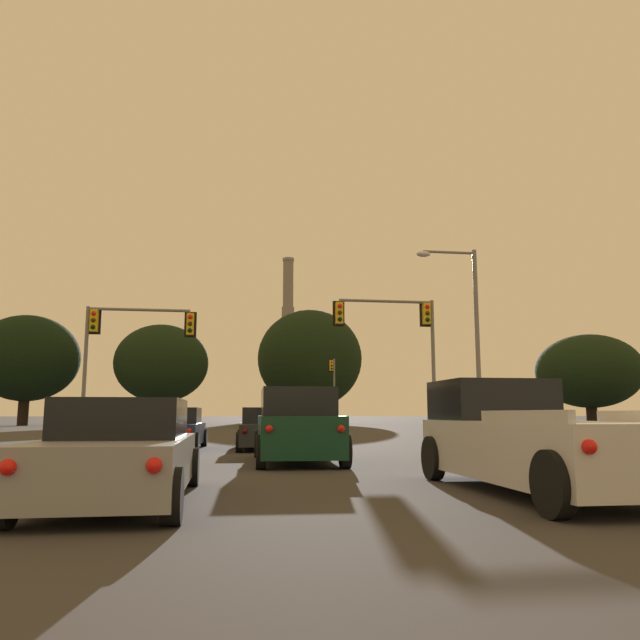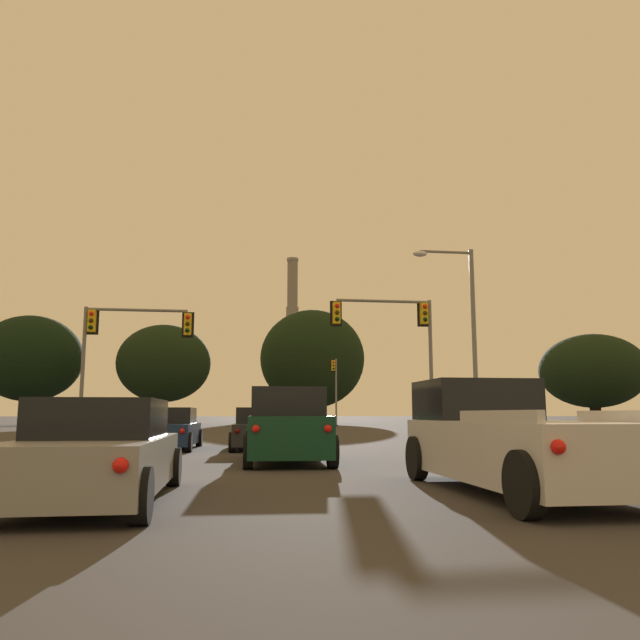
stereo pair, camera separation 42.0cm
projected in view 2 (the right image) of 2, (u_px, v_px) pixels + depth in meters
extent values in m
cube|color=gray|center=(97.00, 464.00, 8.66)|extent=(1.81, 4.60, 0.70)
cube|color=black|center=(102.00, 418.00, 8.98)|extent=(1.63, 2.20, 0.55)
cylinder|color=black|center=(66.00, 468.00, 10.38)|extent=(0.22, 0.64, 0.64)
cylinder|color=black|center=(174.00, 467.00, 10.61)|extent=(0.22, 0.64, 0.64)
cylinder|color=black|center=(141.00, 496.00, 6.89)|extent=(0.22, 0.64, 0.64)
sphere|color=red|center=(120.00, 466.00, 6.51)|extent=(0.17, 0.17, 0.17)
cube|color=silver|center=(519.00, 450.00, 9.58)|extent=(2.02, 5.41, 0.88)
cube|color=black|center=(474.00, 400.00, 11.42)|extent=(1.85, 1.81, 0.72)
cube|color=silver|center=(497.00, 416.00, 8.18)|extent=(0.11, 2.43, 0.16)
cube|color=silver|center=(629.00, 416.00, 8.42)|extent=(0.11, 2.43, 0.16)
cylinder|color=black|center=(417.00, 458.00, 11.57)|extent=(0.22, 0.80, 0.80)
cylinder|color=black|center=(517.00, 457.00, 11.83)|extent=(0.22, 0.80, 0.80)
cylinder|color=black|center=(525.00, 484.00, 7.26)|extent=(0.22, 0.80, 0.80)
sphere|color=red|center=(558.00, 447.00, 6.83)|extent=(0.17, 0.17, 0.17)
cube|color=navy|center=(169.00, 434.00, 21.60)|extent=(1.96, 4.66, 0.70)
cube|color=black|center=(170.00, 416.00, 21.92)|extent=(1.70, 2.26, 0.55)
cylinder|color=black|center=(152.00, 438.00, 23.35)|extent=(0.24, 0.65, 0.64)
cylinder|color=black|center=(199.00, 438.00, 23.53)|extent=(0.24, 0.65, 0.64)
cylinder|color=black|center=(132.00, 442.00, 19.62)|extent=(0.24, 0.65, 0.64)
cylinder|color=black|center=(188.00, 442.00, 19.79)|extent=(0.24, 0.65, 0.64)
sphere|color=red|center=(135.00, 431.00, 19.27)|extent=(0.17, 0.17, 0.17)
sphere|color=red|center=(182.00, 431.00, 19.42)|extent=(0.17, 0.17, 0.17)
cube|color=#232328|center=(260.00, 434.00, 21.69)|extent=(1.94, 4.65, 0.70)
cube|color=black|center=(260.00, 416.00, 22.01)|extent=(1.68, 2.25, 0.55)
cylinder|color=black|center=(235.00, 438.00, 23.44)|extent=(0.24, 0.65, 0.64)
cylinder|color=black|center=(282.00, 438.00, 23.62)|extent=(0.24, 0.65, 0.64)
cylinder|color=black|center=(232.00, 442.00, 19.70)|extent=(0.24, 0.65, 0.64)
cylinder|color=black|center=(288.00, 442.00, 19.89)|extent=(0.24, 0.65, 0.64)
sphere|color=#500705|center=(237.00, 431.00, 19.36)|extent=(0.17, 0.17, 0.17)
sphere|color=#500705|center=(284.00, 431.00, 19.51)|extent=(0.17, 0.17, 0.17)
cube|color=#0F3823|center=(286.00, 435.00, 15.81)|extent=(2.08, 4.86, 0.95)
cube|color=black|center=(286.00, 402.00, 16.05)|extent=(1.87, 2.86, 0.70)
cylinder|color=black|center=(250.00, 444.00, 17.57)|extent=(0.25, 0.77, 0.76)
cylinder|color=black|center=(316.00, 443.00, 17.76)|extent=(0.25, 0.77, 0.76)
cylinder|color=black|center=(248.00, 452.00, 13.78)|extent=(0.25, 0.77, 0.76)
cylinder|color=black|center=(332.00, 451.00, 13.97)|extent=(0.25, 0.77, 0.76)
sphere|color=red|center=(256.00, 429.00, 13.38)|extent=(0.17, 0.17, 0.17)
sphere|color=red|center=(328.00, 429.00, 13.54)|extent=(0.17, 0.17, 0.17)
cylinder|color=slate|center=(83.00, 373.00, 28.93)|extent=(0.18, 0.18, 6.20)
cylinder|color=black|center=(79.00, 439.00, 28.48)|extent=(0.40, 0.40, 0.10)
cube|color=yellow|center=(92.00, 321.00, 29.33)|extent=(0.34, 0.34, 1.04)
cube|color=black|center=(93.00, 322.00, 29.51)|extent=(0.58, 0.03, 1.25)
sphere|color=red|center=(91.00, 314.00, 29.19)|extent=(0.22, 0.22, 0.22)
sphere|color=#352604|center=(91.00, 320.00, 29.14)|extent=(0.22, 0.22, 0.22)
sphere|color=black|center=(91.00, 327.00, 29.10)|extent=(0.22, 0.22, 0.22)
cylinder|color=slate|center=(138.00, 310.00, 29.70)|extent=(4.73, 0.14, 0.14)
sphere|color=slate|center=(86.00, 309.00, 29.38)|extent=(0.18, 0.18, 0.18)
cube|color=yellow|center=(188.00, 324.00, 29.92)|extent=(0.34, 0.34, 1.04)
cube|color=black|center=(188.00, 325.00, 30.09)|extent=(0.58, 0.03, 1.25)
sphere|color=red|center=(188.00, 317.00, 29.78)|extent=(0.22, 0.22, 0.22)
sphere|color=#352604|center=(187.00, 324.00, 29.73)|extent=(0.22, 0.22, 0.22)
sphere|color=black|center=(187.00, 330.00, 29.68)|extent=(0.22, 0.22, 0.22)
cylinder|color=slate|center=(431.00, 369.00, 30.24)|extent=(0.18, 0.18, 6.75)
cylinder|color=black|center=(433.00, 438.00, 29.74)|extent=(0.40, 0.40, 0.10)
cube|color=yellow|center=(424.00, 314.00, 30.60)|extent=(0.34, 0.34, 1.04)
cube|color=black|center=(423.00, 314.00, 30.78)|extent=(0.58, 0.03, 1.25)
sphere|color=red|center=(425.00, 306.00, 30.46)|extent=(0.22, 0.22, 0.22)
sphere|color=#352604|center=(425.00, 313.00, 30.42)|extent=(0.22, 0.22, 0.22)
sphere|color=black|center=(425.00, 320.00, 30.37)|extent=(0.22, 0.22, 0.22)
cylinder|color=slate|center=(383.00, 301.00, 30.41)|extent=(4.65, 0.14, 0.14)
sphere|color=slate|center=(429.00, 302.00, 30.73)|extent=(0.18, 0.18, 0.18)
cube|color=yellow|center=(336.00, 313.00, 30.00)|extent=(0.34, 0.34, 1.04)
cube|color=black|center=(336.00, 314.00, 30.18)|extent=(0.58, 0.03, 1.25)
sphere|color=red|center=(337.00, 306.00, 29.87)|extent=(0.22, 0.22, 0.22)
sphere|color=#352604|center=(337.00, 312.00, 29.82)|extent=(0.22, 0.22, 0.22)
sphere|color=black|center=(337.00, 319.00, 29.77)|extent=(0.22, 0.22, 0.22)
cylinder|color=slate|center=(336.00, 392.00, 62.39)|extent=(0.18, 0.18, 6.69)
cylinder|color=black|center=(336.00, 426.00, 61.90)|extent=(0.40, 0.40, 0.10)
cube|color=yellow|center=(333.00, 365.00, 62.75)|extent=(0.34, 0.34, 1.04)
cube|color=black|center=(333.00, 366.00, 62.92)|extent=(0.58, 0.03, 1.25)
sphere|color=red|center=(334.00, 362.00, 62.61)|extent=(0.22, 0.22, 0.22)
sphere|color=#352604|center=(334.00, 365.00, 62.56)|extent=(0.22, 0.22, 0.22)
sphere|color=black|center=(334.00, 369.00, 62.51)|extent=(0.22, 0.22, 0.22)
cylinder|color=slate|center=(474.00, 344.00, 27.37)|extent=(0.20, 0.20, 8.51)
cylinder|color=slate|center=(446.00, 252.00, 27.82)|extent=(2.37, 0.12, 0.12)
sphere|color=slate|center=(471.00, 253.00, 27.98)|extent=(0.20, 0.20, 0.20)
ellipsoid|color=silver|center=(420.00, 254.00, 27.64)|extent=(0.64, 0.36, 0.26)
cylinder|color=slate|center=(292.00, 413.00, 159.78)|extent=(6.11, 6.11, 2.53)
cylinder|color=gray|center=(292.00, 383.00, 160.95)|extent=(3.82, 3.82, 13.20)
cylinder|color=gray|center=(292.00, 332.00, 162.91)|extent=(3.28, 3.28, 13.20)
cylinder|color=gray|center=(293.00, 283.00, 164.88)|extent=(2.75, 2.75, 13.20)
cylinder|color=gray|center=(293.00, 260.00, 165.81)|extent=(3.08, 3.08, 0.70)
cylinder|color=black|center=(162.00, 409.00, 64.41)|extent=(0.97, 0.97, 3.40)
ellipsoid|color=black|center=(164.00, 363.00, 65.12)|extent=(9.68, 8.71, 8.09)
cylinder|color=black|center=(312.00, 410.00, 74.43)|extent=(1.26, 1.26, 3.36)
ellipsoid|color=black|center=(312.00, 359.00, 75.34)|extent=(12.59, 11.33, 11.86)
cylinder|color=black|center=(27.00, 408.00, 63.91)|extent=(1.06, 1.06, 3.57)
ellipsoid|color=black|center=(30.00, 358.00, 64.68)|extent=(10.57, 9.51, 8.92)
cylinder|color=black|center=(595.00, 411.00, 75.97)|extent=(1.31, 1.31, 3.04)
ellipsoid|color=black|center=(593.00, 371.00, 76.70)|extent=(13.05, 11.75, 9.07)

